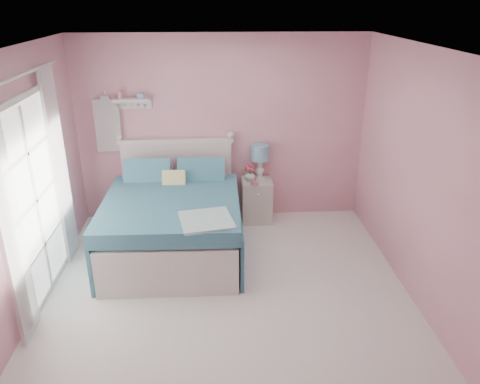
{
  "coord_description": "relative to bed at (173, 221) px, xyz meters",
  "views": [
    {
      "loc": [
        -0.1,
        -4.12,
        3.04
      ],
      "look_at": [
        0.2,
        1.2,
        0.79
      ],
      "focal_mm": 35.0,
      "sensor_mm": 36.0,
      "label": 1
    }
  ],
  "objects": [
    {
      "name": "nightstand",
      "position": [
        1.13,
        0.81,
        -0.1
      ],
      "size": [
        0.43,
        0.42,
        0.62
      ],
      "color": "beige",
      "rests_on": "floor"
    },
    {
      "name": "roses",
      "position": [
        1.03,
        0.81,
        0.41
      ],
      "size": [
        0.14,
        0.11,
        0.12
      ],
      "color": "#CF4664",
      "rests_on": "vase"
    },
    {
      "name": "room_shell",
      "position": [
        0.64,
        -1.21,
        1.18
      ],
      "size": [
        4.5,
        4.5,
        4.5
      ],
      "color": "#CA808A",
      "rests_on": "floor"
    },
    {
      "name": "hanging_dress",
      "position": [
        -0.91,
        0.97,
        0.99
      ],
      "size": [
        0.34,
        0.03,
        0.72
      ],
      "primitive_type": "cube",
      "color": "white",
      "rests_on": "room_shell"
    },
    {
      "name": "teacup",
      "position": [
        1.08,
        0.65,
        0.25
      ],
      "size": [
        0.12,
        0.12,
        0.08
      ],
      "primitive_type": "imported",
      "rotation": [
        0.0,
        0.0,
        -0.29
      ],
      "color": "#D08B98",
      "rests_on": "nightstand"
    },
    {
      "name": "floor",
      "position": [
        0.64,
        -1.21,
        -0.41
      ],
      "size": [
        4.5,
        4.5,
        0.0
      ],
      "primitive_type": "plane",
      "color": "silver",
      "rests_on": "ground"
    },
    {
      "name": "french_door",
      "position": [
        -1.33,
        -0.81,
        0.67
      ],
      "size": [
        0.04,
        1.32,
        2.16
      ],
      "color": "silver",
      "rests_on": "floor"
    },
    {
      "name": "wall_shelf",
      "position": [
        -0.55,
        0.98,
        1.33
      ],
      "size": [
        0.5,
        0.15,
        0.25
      ],
      "color": "silver",
      "rests_on": "room_shell"
    },
    {
      "name": "bed",
      "position": [
        0.0,
        0.0,
        0.0
      ],
      "size": [
        1.65,
        2.08,
        1.2
      ],
      "rotation": [
        0.0,
        0.0,
        -0.02
      ],
      "color": "silver",
      "rests_on": "floor"
    },
    {
      "name": "curtain_near",
      "position": [
        -1.28,
        -1.56,
        0.77
      ],
      "size": [
        0.04,
        0.4,
        2.32
      ],
      "primitive_type": "cube",
      "color": "white",
      "rests_on": "floor"
    },
    {
      "name": "curtain_far",
      "position": [
        -1.28,
        -0.07,
        0.77
      ],
      "size": [
        0.04,
        0.4,
        2.32
      ],
      "primitive_type": "cube",
      "color": "white",
      "rests_on": "floor"
    },
    {
      "name": "table_lamp",
      "position": [
        1.18,
        0.9,
        0.56
      ],
      "size": [
        0.25,
        0.25,
        0.49
      ],
      "color": "white",
      "rests_on": "nightstand"
    },
    {
      "name": "vase",
      "position": [
        1.03,
        0.81,
        0.29
      ],
      "size": [
        0.2,
        0.2,
        0.16
      ],
      "primitive_type": "imported",
      "rotation": [
        0.0,
        0.0,
        -0.38
      ],
      "color": "silver",
      "rests_on": "nightstand"
    }
  ]
}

